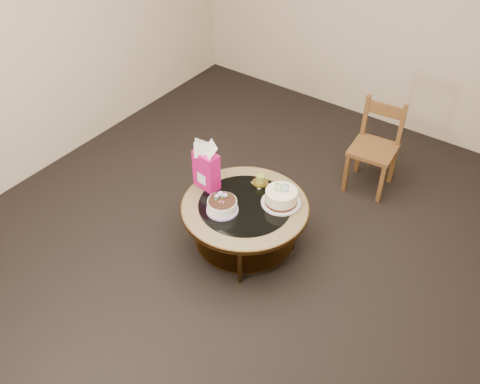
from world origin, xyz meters
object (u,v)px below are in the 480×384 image
Objects in this scene: decorated_cake at (222,206)px; gift_bag at (206,166)px; dining_chair at (375,147)px; cream_cake at (281,197)px; coffee_table at (245,212)px.

gift_bag is (-0.28, 0.17, 0.16)m from decorated_cake.
gift_bag is 0.50× the size of dining_chair.
cream_cake is 1.22m from dining_chair.
gift_bag is at bearing -128.24° from dining_chair.
dining_chair is at bearing 53.26° from cream_cake.
cream_cake is at bearing 24.61° from gift_bag.
coffee_table is 4.08× the size of decorated_cake.
decorated_cake is at bearing -21.84° from gift_bag.
gift_bag is 1.63m from dining_chair.
cream_cake reaches higher than coffee_table.
coffee_table is 1.45m from dining_chair.
coffee_table is 1.20× the size of dining_chair.
decorated_cake is at bearing -116.59° from dining_chair.
coffee_table is 3.26× the size of cream_cake.
dining_chair is at bearing 69.10° from decorated_cake.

